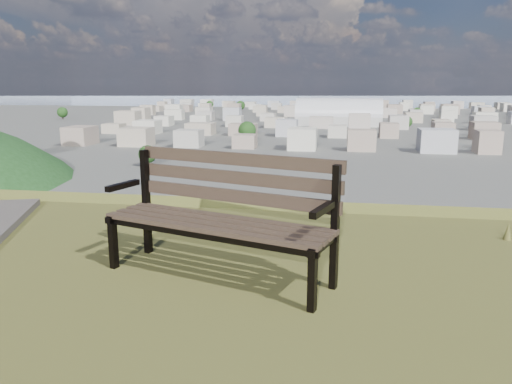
# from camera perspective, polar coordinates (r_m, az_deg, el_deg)

# --- Properties ---
(park_bench) EXTENTS (2.02, 1.19, 1.01)m
(park_bench) POSITION_cam_1_polar(r_m,az_deg,el_deg) (4.14, -3.79, -1.91)
(park_bench) COLOR #402F25
(park_bench) RESTS_ON hilltop_mesa
(arena) EXTENTS (54.01, 24.42, 22.47)m
(arena) POSITION_cam_1_polar(r_m,az_deg,el_deg) (322.61, 9.43, 8.47)
(arena) COLOR #B3B3AF
(arena) RESTS_ON ground
(city_blocks) EXTENTS (395.00, 361.00, 7.00)m
(city_blocks) POSITION_cam_1_polar(r_m,az_deg,el_deg) (397.21, 9.35, 8.92)
(city_blocks) COLOR beige
(city_blocks) RESTS_ON ground
(city_trees) EXTENTS (406.52, 387.20, 9.98)m
(city_trees) POSITION_cam_1_polar(r_m,az_deg,el_deg) (322.97, 4.57, 8.52)
(city_trees) COLOR black
(city_trees) RESTS_ON ground
(bay_water) EXTENTS (2400.00, 700.00, 0.12)m
(bay_water) POSITION_cam_1_polar(r_m,az_deg,el_deg) (902.49, 9.46, 10.56)
(bay_water) COLOR gray
(bay_water) RESTS_ON ground
(far_hills) EXTENTS (2050.00, 340.00, 60.00)m
(far_hills) POSITION_cam_1_polar(r_m,az_deg,el_deg) (1406.37, 7.00, 12.28)
(far_hills) COLOR #8895AA
(far_hills) RESTS_ON ground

